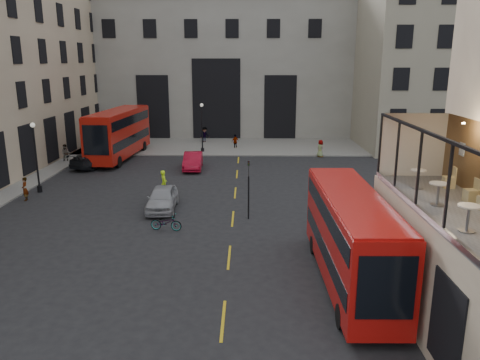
{
  "coord_description": "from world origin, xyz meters",
  "views": [
    {
      "loc": [
        -1.08,
        -16.23,
        9.82
      ],
      "look_at": [
        -1.51,
        10.29,
        3.0
      ],
      "focal_mm": 35.0,
      "sensor_mm": 36.0,
      "label": 1
    }
  ],
  "objects_px": {
    "car_c": "(95,159)",
    "pedestrian_b": "(205,135)",
    "street_lamp_a": "(37,161)",
    "bus_far": "(119,132)",
    "car_b": "(193,161)",
    "cafe_chair_c": "(471,195)",
    "cafe_chair_d": "(449,181)",
    "pedestrian_a": "(66,153)",
    "car_a": "(162,198)",
    "bicycle": "(166,222)",
    "traffic_light_far": "(103,139)",
    "pedestrian_c": "(235,142)",
    "cafe_table_mid": "(439,190)",
    "pedestrian_d": "(320,148)",
    "cafe_table_near": "(469,214)",
    "bus_near": "(351,234)",
    "traffic_light_near": "(249,182)",
    "pedestrian_e": "(25,189)",
    "cyclist": "(164,183)",
    "street_lamp_b": "(202,131)",
    "cafe_table_far": "(418,176)"
  },
  "relations": [
    {
      "from": "car_a",
      "to": "pedestrian_e",
      "type": "xyz_separation_m",
      "value": [
        -10.23,
        1.91,
        0.06
      ]
    },
    {
      "from": "bus_far",
      "to": "pedestrian_d",
      "type": "distance_m",
      "value": 20.76
    },
    {
      "from": "cafe_chair_c",
      "to": "bus_far",
      "type": "bearing_deg",
      "value": 125.8
    },
    {
      "from": "cafe_table_far",
      "to": "cafe_chair_d",
      "type": "height_order",
      "value": "cafe_chair_d"
    },
    {
      "from": "street_lamp_a",
      "to": "pedestrian_c",
      "type": "bearing_deg",
      "value": 51.43
    },
    {
      "from": "traffic_light_near",
      "to": "street_lamp_b",
      "type": "bearing_deg",
      "value": 102.8
    },
    {
      "from": "street_lamp_a",
      "to": "cyclist",
      "type": "height_order",
      "value": "street_lamp_a"
    },
    {
      "from": "pedestrian_c",
      "to": "cafe_chair_c",
      "type": "distance_m",
      "value": 36.91
    },
    {
      "from": "car_a",
      "to": "car_b",
      "type": "height_order",
      "value": "car_a"
    },
    {
      "from": "pedestrian_a",
      "to": "cafe_chair_d",
      "type": "bearing_deg",
      "value": -48.53
    },
    {
      "from": "pedestrian_a",
      "to": "cafe_table_far",
      "type": "xyz_separation_m",
      "value": [
        25.05,
        -25.91,
        4.23
      ]
    },
    {
      "from": "bus_near",
      "to": "cafe_table_mid",
      "type": "xyz_separation_m",
      "value": [
        2.47,
        -2.8,
        2.82
      ]
    },
    {
      "from": "street_lamp_a",
      "to": "pedestrian_d",
      "type": "xyz_separation_m",
      "value": [
        23.5,
        13.78,
        -1.5
      ]
    },
    {
      "from": "cafe_chair_c",
      "to": "cafe_chair_d",
      "type": "height_order",
      "value": "cafe_chair_c"
    },
    {
      "from": "bus_far",
      "to": "car_a",
      "type": "xyz_separation_m",
      "value": [
        7.34,
        -16.91,
        -1.97
      ]
    },
    {
      "from": "car_b",
      "to": "traffic_light_near",
      "type": "bearing_deg",
      "value": -72.65
    },
    {
      "from": "traffic_light_far",
      "to": "pedestrian_b",
      "type": "relative_size",
      "value": 1.94
    },
    {
      "from": "street_lamp_b",
      "to": "bicycle",
      "type": "relative_size",
      "value": 2.82
    },
    {
      "from": "car_b",
      "to": "cafe_chair_c",
      "type": "height_order",
      "value": "cafe_chair_c"
    },
    {
      "from": "car_b",
      "to": "cafe_table_mid",
      "type": "height_order",
      "value": "cafe_table_mid"
    },
    {
      "from": "car_c",
      "to": "pedestrian_b",
      "type": "distance_m",
      "value": 16.17
    },
    {
      "from": "street_lamp_a",
      "to": "bus_far",
      "type": "distance_m",
      "value": 13.1
    },
    {
      "from": "pedestrian_e",
      "to": "car_c",
      "type": "bearing_deg",
      "value": 156.19
    },
    {
      "from": "bus_far",
      "to": "cafe_chair_c",
      "type": "relative_size",
      "value": 13.8
    },
    {
      "from": "cafe_chair_c",
      "to": "car_b",
      "type": "bearing_deg",
      "value": 118.35
    },
    {
      "from": "cafe_chair_d",
      "to": "bicycle",
      "type": "bearing_deg",
      "value": 152.44
    },
    {
      "from": "traffic_light_far",
      "to": "car_a",
      "type": "xyz_separation_m",
      "value": [
        8.19,
        -14.12,
        -1.64
      ]
    },
    {
      "from": "cafe_chair_c",
      "to": "cafe_chair_d",
      "type": "xyz_separation_m",
      "value": [
        0.01,
        2.03,
        -0.0
      ]
    },
    {
      "from": "bicycle",
      "to": "pedestrian_b",
      "type": "bearing_deg",
      "value": 9.37
    },
    {
      "from": "bicycle",
      "to": "pedestrian_b",
      "type": "height_order",
      "value": "pedestrian_b"
    },
    {
      "from": "car_c",
      "to": "cafe_table_mid",
      "type": "relative_size",
      "value": 6.34
    },
    {
      "from": "cafe_chair_c",
      "to": "bicycle",
      "type": "bearing_deg",
      "value": 145.99
    },
    {
      "from": "pedestrian_d",
      "to": "cafe_chair_c",
      "type": "bearing_deg",
      "value": 148.26
    },
    {
      "from": "bicycle",
      "to": "pedestrian_a",
      "type": "height_order",
      "value": "pedestrian_a"
    },
    {
      "from": "cyclist",
      "to": "pedestrian_a",
      "type": "distance_m",
      "value": 16.4
    },
    {
      "from": "cafe_chair_d",
      "to": "pedestrian_c",
      "type": "bearing_deg",
      "value": 106.52
    },
    {
      "from": "traffic_light_near",
      "to": "pedestrian_e",
      "type": "relative_size",
      "value": 2.23
    },
    {
      "from": "pedestrian_c",
      "to": "bus_near",
      "type": "bearing_deg",
      "value": 67.49
    },
    {
      "from": "traffic_light_near",
      "to": "pedestrian_e",
      "type": "xyz_separation_m",
      "value": [
        -16.04,
        3.79,
        -1.57
      ]
    },
    {
      "from": "pedestrian_a",
      "to": "cafe_chair_c",
      "type": "bearing_deg",
      "value": -50.71
    },
    {
      "from": "street_lamp_a",
      "to": "car_a",
      "type": "distance_m",
      "value": 11.11
    },
    {
      "from": "street_lamp_a",
      "to": "car_a",
      "type": "relative_size",
      "value": 1.15
    },
    {
      "from": "car_c",
      "to": "pedestrian_b",
      "type": "xyz_separation_m",
      "value": [
        9.16,
        13.32,
        0.19
      ]
    },
    {
      "from": "pedestrian_d",
      "to": "street_lamp_a",
      "type": "bearing_deg",
      "value": 86.96
    },
    {
      "from": "car_c",
      "to": "pedestrian_b",
      "type": "bearing_deg",
      "value": -103.12
    },
    {
      "from": "cyclist",
      "to": "cafe_table_far",
      "type": "distance_m",
      "value": 20.09
    },
    {
      "from": "bus_near",
      "to": "car_b",
      "type": "height_order",
      "value": "bus_near"
    },
    {
      "from": "street_lamp_b",
      "to": "cafe_chair_c",
      "type": "distance_m",
      "value": 35.8
    },
    {
      "from": "cafe_table_near",
      "to": "cafe_table_mid",
      "type": "distance_m",
      "value": 2.74
    },
    {
      "from": "car_a",
      "to": "cyclist",
      "type": "height_order",
      "value": "cyclist"
    }
  ]
}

